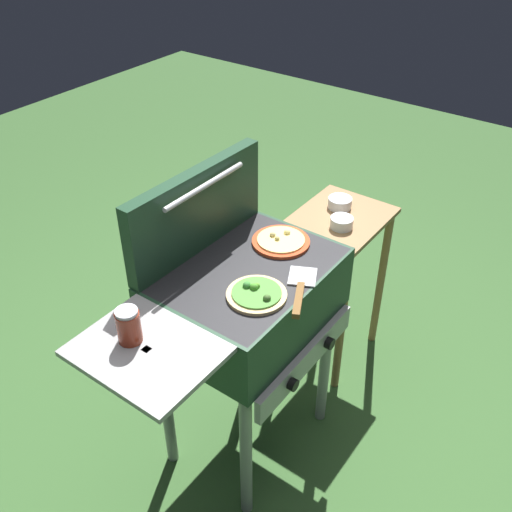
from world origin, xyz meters
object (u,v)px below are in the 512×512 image
object	(u,v)px
topping_bowl_near	(342,223)
topping_bowl_far	(340,203)
grill	(246,303)
prep_table	(336,259)
pizza_veggie	(256,294)
pizza_cheese	(281,241)
spatula	(300,290)
sauce_jar	(129,326)

from	to	relation	value
topping_bowl_near	topping_bowl_far	size ratio (longest dim) A/B	0.92
grill	prep_table	xyz separation A→B (m)	(0.67, 0.00, -0.21)
topping_bowl_far	prep_table	bearing A→B (deg)	-147.68
topping_bowl_near	prep_table	bearing A→B (deg)	31.84
pizza_veggie	pizza_cheese	xyz separation A→B (m)	(0.29, 0.11, -0.00)
pizza_veggie	spatula	bearing A→B (deg)	-45.04
pizza_cheese	topping_bowl_far	bearing A→B (deg)	5.37
pizza_cheese	prep_table	xyz separation A→B (m)	(0.47, 0.01, -0.36)
pizza_veggie	pizza_cheese	distance (m)	0.31
spatula	prep_table	distance (m)	0.78
grill	topping_bowl_near	size ratio (longest dim) A/B	10.07
pizza_veggie	topping_bowl_near	bearing A→B (deg)	5.80
grill	pizza_veggie	xyz separation A→B (m)	(-0.09, -0.11, 0.15)
prep_table	grill	bearing A→B (deg)	-179.63
sauce_jar	topping_bowl_far	distance (m)	1.22
pizza_veggie	topping_bowl_near	xyz separation A→B (m)	(0.69, 0.07, -0.12)
pizza_veggie	sauce_jar	size ratio (longest dim) A/B	1.74
sauce_jar	prep_table	xyz separation A→B (m)	(1.14, -0.06, -0.41)
spatula	pizza_cheese	bearing A→B (deg)	46.78
grill	prep_table	world-z (taller)	grill
grill	topping_bowl_far	world-z (taller)	grill
grill	prep_table	size ratio (longest dim) A/B	1.24
spatula	topping_bowl_near	size ratio (longest dim) A/B	2.71
prep_table	sauce_jar	bearing A→B (deg)	176.82
grill	sauce_jar	bearing A→B (deg)	171.73
pizza_veggie	grill	bearing A→B (deg)	50.67
spatula	prep_table	world-z (taller)	spatula
pizza_veggie	topping_bowl_near	distance (m)	0.71
grill	topping_bowl_near	world-z (taller)	grill
pizza_cheese	topping_bowl_near	bearing A→B (deg)	-5.05
pizza_veggie	topping_bowl_near	world-z (taller)	pizza_veggie
pizza_veggie	sauce_jar	distance (m)	0.42
spatula	topping_bowl_near	bearing A→B (deg)	16.07
grill	pizza_cheese	distance (m)	0.26
prep_table	topping_bowl_far	size ratio (longest dim) A/B	7.46
pizza_cheese	prep_table	bearing A→B (deg)	0.96
topping_bowl_far	sauce_jar	bearing A→B (deg)	179.02
pizza_veggie	prep_table	size ratio (longest dim) A/B	0.25
sauce_jar	topping_bowl_near	xyz separation A→B (m)	(1.07, -0.11, -0.16)
prep_table	topping_bowl_near	distance (m)	0.26
topping_bowl_near	spatula	bearing A→B (deg)	-163.93
sauce_jar	pizza_cheese	bearing A→B (deg)	-6.05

